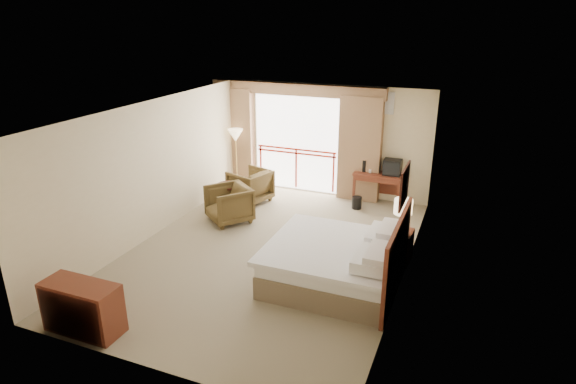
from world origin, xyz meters
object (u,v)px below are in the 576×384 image
at_px(nightstand, 399,246).
at_px(armchair_near, 230,221).
at_px(desk, 379,179).
at_px(armchair_far, 251,201).
at_px(bed, 337,262).
at_px(tv, 392,167).
at_px(side_table, 229,193).
at_px(dresser, 82,308).
at_px(wastebasket, 357,203).
at_px(floor_lamp, 236,138).
at_px(table_lamp, 403,207).

relative_size(nightstand, armchair_near, 0.68).
relative_size(desk, armchair_far, 1.32).
bearing_deg(bed, tv, 87.69).
bearing_deg(armchair_far, side_table, 1.62).
height_order(bed, dresser, bed).
bearing_deg(desk, dresser, -112.84).
height_order(wastebasket, floor_lamp, floor_lamp).
height_order(desk, floor_lamp, floor_lamp).
distance_m(nightstand, side_table, 4.16).
xyz_separation_m(bed, floor_lamp, (-3.78, 3.64, 0.94)).
bearing_deg(table_lamp, desk, 109.70).
distance_m(nightstand, armchair_far, 4.19).
height_order(bed, desk, bed).
distance_m(tv, armchair_far, 3.45).
bearing_deg(floor_lamp, tv, 3.23).
bearing_deg(tv, table_lamp, -76.04).
bearing_deg(side_table, armchair_near, -61.61).
bearing_deg(bed, floor_lamp, 136.06).
bearing_deg(wastebasket, floor_lamp, 174.57).
distance_m(wastebasket, armchair_near, 2.96).
height_order(bed, table_lamp, table_lamp).
height_order(nightstand, side_table, side_table).
bearing_deg(wastebasket, table_lamp, -57.90).
relative_size(tv, side_table, 0.66).
relative_size(table_lamp, floor_lamp, 0.38).
relative_size(nightstand, table_lamp, 1.03).
distance_m(nightstand, tv, 2.87).
bearing_deg(floor_lamp, bed, -43.94).
height_order(bed, armchair_far, bed).
relative_size(table_lamp, armchair_near, 0.66).
distance_m(nightstand, floor_lamp, 5.34).
height_order(nightstand, armchair_far, nightstand).
height_order(desk, side_table, desk).
relative_size(tv, wastebasket, 1.44).
distance_m(tv, floor_lamp, 3.96).
xyz_separation_m(wastebasket, armchair_far, (-2.49, -0.50, -0.14)).
distance_m(bed, wastebasket, 3.38).
bearing_deg(armchair_far, wastebasket, 120.00).
relative_size(side_table, floor_lamp, 0.40).
bearing_deg(side_table, dresser, -86.87).
bearing_deg(wastebasket, dresser, -112.34).
relative_size(desk, floor_lamp, 0.74).
height_order(desk, wastebasket, desk).
height_order(nightstand, dresser, dresser).
relative_size(table_lamp, dresser, 0.51).
distance_m(armchair_near, dresser, 4.20).
relative_size(desk, side_table, 1.86).
xyz_separation_m(bed, armchair_far, (-3.00, 2.83, -0.38)).
bearing_deg(side_table, tv, 26.88).
bearing_deg(nightstand, armchair_far, 159.93).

